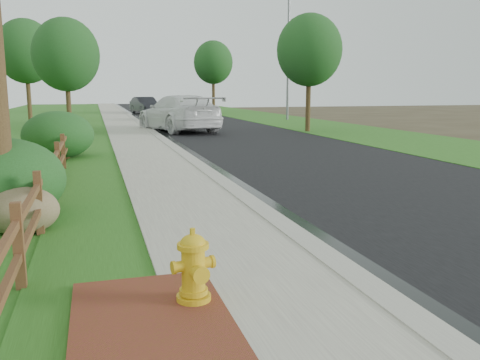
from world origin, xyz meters
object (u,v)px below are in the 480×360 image
object	(u,v)px
ranch_fence	(54,168)
streetlight	(286,51)
dark_car_mid	(169,111)
white_suv	(179,113)
fire_hydrant	(193,268)

from	to	relation	value
ranch_fence	streetlight	distance (m)	29.91
dark_car_mid	streetlight	xyz separation A→B (m)	(8.90, -1.42, 4.56)
ranch_fence	dark_car_mid	world-z (taller)	dark_car_mid
dark_car_mid	white_suv	bearing A→B (deg)	72.36
ranch_fence	fire_hydrant	xyz separation A→B (m)	(1.90, -7.07, -0.14)
fire_hydrant	white_suv	world-z (taller)	white_suv
ranch_fence	streetlight	size ratio (longest dim) A/B	1.80
white_suv	streetlight	world-z (taller)	streetlight
fire_hydrant	white_suv	distance (m)	24.17
ranch_fence	fire_hydrant	distance (m)	7.32
fire_hydrant	streetlight	world-z (taller)	streetlight
streetlight	dark_car_mid	bearing A→B (deg)	170.91
white_suv	dark_car_mid	bearing A→B (deg)	-108.84
dark_car_mid	streetlight	size ratio (longest dim) A/B	0.46
ranch_fence	dark_car_mid	distance (m)	27.42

